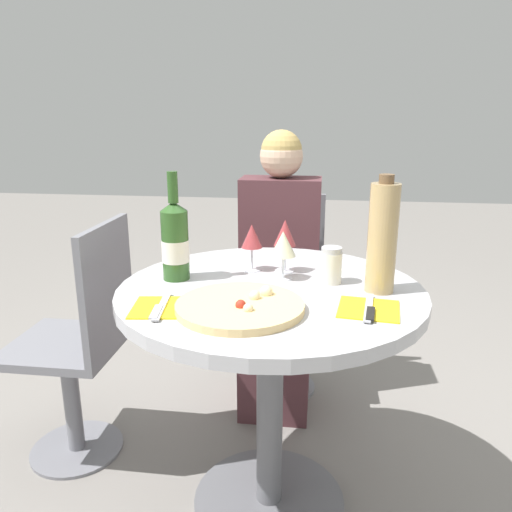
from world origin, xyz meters
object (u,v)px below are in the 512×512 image
(pizza_large, at_px, (241,306))
(tall_carafe, at_px, (382,238))
(chair_behind_diner, at_px, (281,295))
(dining_table, at_px, (270,341))
(seated_diner, at_px, (278,286))
(chair_empty_side, at_px, (82,347))
(wine_bottle, at_px, (175,241))

(pizza_large, bearing_deg, tall_carafe, 27.90)
(chair_behind_diner, relative_size, tall_carafe, 2.71)
(dining_table, relative_size, pizza_large, 2.68)
(dining_table, relative_size, seated_diner, 0.75)
(chair_behind_diner, height_order, chair_empty_side, same)
(chair_behind_diner, bearing_deg, dining_table, 92.45)
(seated_diner, height_order, tall_carafe, seated_diner)
(chair_behind_diner, height_order, tall_carafe, tall_carafe)
(chair_behind_diner, bearing_deg, chair_empty_side, 43.07)
(chair_behind_diner, xyz_separation_m, chair_empty_side, (-0.65, -0.61, 0.00))
(dining_table, relative_size, wine_bottle, 2.73)
(pizza_large, distance_m, tall_carafe, 0.43)
(chair_empty_side, distance_m, tall_carafe, 1.11)
(seated_diner, relative_size, chair_empty_side, 1.33)
(seated_diner, xyz_separation_m, pizza_large, (-0.02, -0.83, 0.24))
(chair_empty_side, distance_m, wine_bottle, 0.60)
(chair_behind_diner, bearing_deg, tall_carafe, 113.38)
(seated_diner, relative_size, wine_bottle, 3.64)
(seated_diner, distance_m, wine_bottle, 0.74)
(dining_table, bearing_deg, pizza_large, -107.38)
(pizza_large, height_order, tall_carafe, tall_carafe)
(dining_table, distance_m, seated_diner, 0.65)
(chair_empty_side, bearing_deg, pizza_large, -119.58)
(pizza_large, relative_size, wine_bottle, 1.02)
(chair_empty_side, height_order, tall_carafe, tall_carafe)
(pizza_large, relative_size, tall_carafe, 1.01)
(wine_bottle, distance_m, tall_carafe, 0.59)
(wine_bottle, bearing_deg, chair_behind_diner, 71.18)
(dining_table, distance_m, wine_bottle, 0.41)
(chair_empty_side, height_order, pizza_large, chair_empty_side)
(tall_carafe, bearing_deg, pizza_large, -152.10)
(dining_table, height_order, chair_behind_diner, chair_behind_diner)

